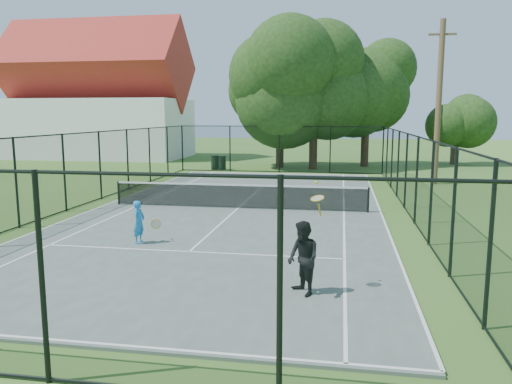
% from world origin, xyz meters
% --- Properties ---
extents(ground, '(120.00, 120.00, 0.00)m').
position_xyz_m(ground, '(0.00, 0.00, 0.00)').
color(ground, '#3A6522').
extents(tennis_court, '(11.00, 24.00, 0.06)m').
position_xyz_m(tennis_court, '(0.00, 0.00, 0.03)').
color(tennis_court, '#4F5D54').
rests_on(tennis_court, ground).
extents(tennis_net, '(10.08, 0.08, 0.95)m').
position_xyz_m(tennis_net, '(0.00, 0.00, 0.58)').
color(tennis_net, black).
rests_on(tennis_net, tennis_court).
extents(fence, '(13.10, 26.10, 3.00)m').
position_xyz_m(fence, '(0.00, 0.00, 1.50)').
color(fence, black).
rests_on(fence, ground).
extents(tree_near_left, '(6.80, 6.80, 8.87)m').
position_xyz_m(tree_near_left, '(-0.36, 16.21, 5.46)').
color(tree_near_left, '#332114').
rests_on(tree_near_left, ground).
extents(tree_near_mid, '(6.97, 6.97, 9.12)m').
position_xyz_m(tree_near_mid, '(2.04, 15.40, 5.62)').
color(tree_near_mid, '#332114').
rests_on(tree_near_mid, ground).
extents(tree_near_right, '(6.44, 6.44, 8.89)m').
position_xyz_m(tree_near_right, '(5.60, 17.89, 5.65)').
color(tree_near_right, '#332114').
rests_on(tree_near_right, ground).
extents(tree_far_right, '(4.08, 4.08, 5.39)m').
position_xyz_m(tree_far_right, '(12.32, 20.59, 3.33)').
color(tree_far_right, '#332114').
rests_on(tree_far_right, ground).
extents(building, '(15.30, 8.15, 11.87)m').
position_xyz_m(building, '(-17.00, 22.00, 4.93)').
color(building, silver).
rests_on(building, ground).
extents(trash_bin_left, '(0.58, 0.58, 0.96)m').
position_xyz_m(trash_bin_left, '(-4.53, 14.00, 0.49)').
color(trash_bin_left, black).
rests_on(trash_bin_left, ground).
extents(trash_bin_right, '(0.58, 0.58, 0.93)m').
position_xyz_m(trash_bin_right, '(-4.05, 14.02, 0.47)').
color(trash_bin_right, black).
rests_on(trash_bin_right, ground).
extents(utility_pole, '(1.40, 0.30, 8.58)m').
position_xyz_m(utility_pole, '(8.94, 9.00, 4.35)').
color(utility_pole, '#4C3823').
rests_on(utility_pole, ground).
extents(player_blue, '(0.76, 0.48, 1.23)m').
position_xyz_m(player_blue, '(-1.68, -5.75, 0.68)').
color(player_blue, '#1881D1').
rests_on(player_blue, tennis_court).
extents(player_black, '(0.89, 1.08, 2.28)m').
position_xyz_m(player_black, '(3.25, -9.09, 0.83)').
color(player_black, black).
rests_on(player_black, tennis_court).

